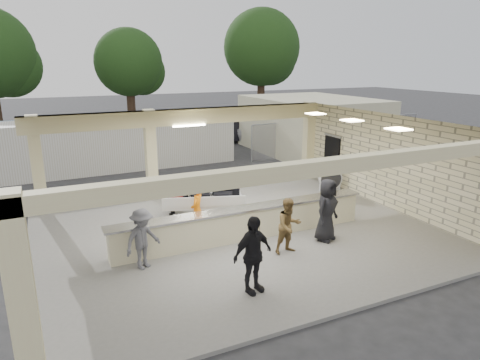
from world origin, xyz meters
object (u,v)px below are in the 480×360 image
baggage_handler (197,210)px  container_white (119,143)px  passenger_d (327,210)px  passenger_b (253,255)px  car_white_b (323,131)px  passenger_a (289,226)px  car_white_a (276,131)px  baggage_counter (245,223)px  car_dark (241,131)px  drum_fan (330,179)px  passenger_c (143,239)px  luggage_cart (202,194)px

baggage_handler → container_white: bearing=-140.6°
container_white → passenger_d: bearing=-73.7°
baggage_handler → passenger_b: (0.02, -3.73, 0.13)m
passenger_d → car_white_b: bearing=28.6°
passenger_a → car_white_a: 17.72m
baggage_counter → car_white_b: bearing=46.8°
passenger_b → passenger_d: bearing=13.4°
passenger_a → car_dark: passenger_a is taller
passenger_b → baggage_counter: bearing=53.4°
car_white_a → baggage_handler: bearing=165.3°
baggage_counter → drum_fan: (5.28, 2.86, 0.06)m
car_dark → container_white: (-8.68, -3.92, 0.50)m
baggage_handler → passenger_b: 3.73m
baggage_counter → container_white: (-1.74, 11.07, 0.69)m
baggage_handler → container_white: size_ratio=0.14×
passenger_c → car_white_b: passenger_c is taller
passenger_c → passenger_b: bearing=-74.5°
car_dark → container_white: 9.53m
container_white → passenger_b: bearing=-89.1°
drum_fan → car_white_b: 12.55m
car_white_a → car_white_b: (3.20, -0.93, -0.11)m
drum_fan → baggage_counter: bearing=-128.3°
drum_fan → passenger_d: (-3.13, -3.99, 0.40)m
luggage_cart → drum_fan: bearing=25.2°
luggage_cart → passenger_c: passenger_c is taller
baggage_counter → drum_fan: drum_fan is taller
car_white_b → car_white_a: bearing=65.0°
baggage_counter → luggage_cart: size_ratio=2.67×
baggage_handler → car_white_a: baggage_handler is taller
passenger_a → car_dark: 17.55m
baggage_counter → passenger_a: 1.60m
car_white_b → baggage_handler: bearing=123.5°
luggage_cart → baggage_handler: bearing=-97.9°
baggage_counter → luggage_cart: luggage_cart is taller
baggage_handler → car_white_b: (13.60, 12.35, -0.25)m
drum_fan → car_white_a: bearing=94.1°
luggage_cart → container_white: bearing=116.3°
luggage_cart → car_white_a: (9.73, 11.94, -0.19)m
baggage_counter → passenger_d: passenger_d is taller
baggage_handler → passenger_c: passenger_c is taller
drum_fan → container_white: bearing=153.8°
car_dark → baggage_handler: bearing=177.7°
baggage_counter → passenger_c: (-3.21, -0.62, 0.32)m
baggage_counter → passenger_b: 3.15m
baggage_counter → car_dark: (6.94, 14.98, 0.19)m
drum_fan → baggage_handler: size_ratio=0.64×
car_white_b → car_dark: bearing=63.1°
baggage_handler → car_dark: (8.14, 14.14, -0.13)m
baggage_handler → passenger_c: (-2.00, -1.47, 0.01)m
luggage_cart → passenger_b: 5.11m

